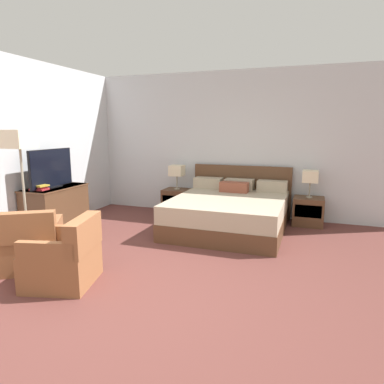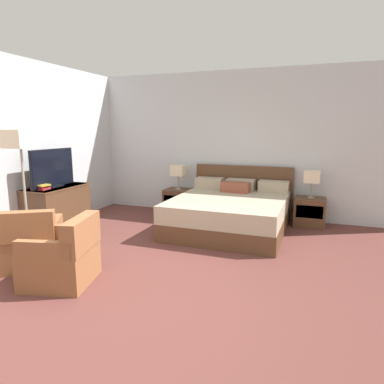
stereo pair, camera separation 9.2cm
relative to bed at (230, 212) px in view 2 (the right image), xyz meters
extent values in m
plane|color=brown|center=(-0.28, -2.86, -0.31)|extent=(11.62, 11.62, 0.00)
cube|color=silver|center=(-0.28, 1.05, 1.09)|extent=(6.65, 0.06, 2.79)
cube|color=silver|center=(-3.04, -1.22, 1.09)|extent=(0.06, 5.67, 2.79)
cube|color=brown|center=(0.00, -0.08, -0.17)|extent=(1.82, 2.02, 0.28)
cube|color=tan|center=(0.00, -0.08, 0.11)|extent=(1.80, 2.00, 0.28)
cube|color=brown|center=(0.00, 0.95, 0.19)|extent=(1.89, 0.05, 1.00)
cube|color=tan|center=(-0.61, 0.76, 0.35)|extent=(0.53, 0.28, 0.20)
cube|color=tan|center=(0.00, 0.76, 0.35)|extent=(0.53, 0.28, 0.20)
cube|color=tan|center=(0.61, 0.76, 0.35)|extent=(0.53, 0.28, 0.20)
cube|color=brown|center=(-0.04, 0.49, 0.34)|extent=(0.51, 0.22, 0.18)
cube|color=brown|center=(-1.26, 0.73, -0.06)|extent=(0.52, 0.46, 0.50)
cube|color=#3C2718|center=(-1.26, 0.50, -0.01)|extent=(0.44, 0.01, 0.22)
cube|color=brown|center=(1.26, 0.73, -0.06)|extent=(0.52, 0.46, 0.50)
cube|color=#3C2718|center=(1.26, 0.50, -0.01)|extent=(0.44, 0.01, 0.22)
cylinder|color=gray|center=(-1.26, 0.73, 0.20)|extent=(0.11, 0.11, 0.02)
cylinder|color=gray|center=(-1.26, 0.73, 0.34)|extent=(0.02, 0.02, 0.26)
cube|color=beige|center=(-1.26, 0.73, 0.57)|extent=(0.27, 0.27, 0.21)
cylinder|color=gray|center=(1.26, 0.73, 0.20)|extent=(0.11, 0.11, 0.02)
cylinder|color=gray|center=(1.26, 0.73, 0.34)|extent=(0.02, 0.02, 0.26)
cube|color=beige|center=(1.26, 0.73, 0.57)|extent=(0.27, 0.27, 0.21)
cube|color=brown|center=(-2.71, -1.08, 0.07)|extent=(0.55, 1.05, 0.75)
cube|color=brown|center=(-2.71, -1.08, 0.44)|extent=(0.56, 1.08, 0.02)
cube|color=black|center=(-2.71, -1.12, 0.46)|extent=(0.18, 0.29, 0.02)
cube|color=black|center=(-2.71, -1.12, 0.76)|extent=(0.04, 0.92, 0.62)
cube|color=black|center=(-2.69, -1.12, 0.76)|extent=(0.01, 0.90, 0.59)
cube|color=#B7282D|center=(-2.72, -1.40, 0.46)|extent=(0.26, 0.20, 0.03)
cube|color=#B7282D|center=(-2.71, -1.40, 0.49)|extent=(0.20, 0.15, 0.03)
cube|color=gold|center=(-2.69, -1.40, 0.52)|extent=(0.23, 0.21, 0.02)
cube|color=#935B38|center=(-1.94, -2.40, -0.11)|extent=(0.94, 0.94, 0.40)
cube|color=#935B38|center=(-1.79, -2.63, 0.27)|extent=(0.66, 0.50, 0.36)
cube|color=#935B38|center=(-2.19, -2.56, 0.18)|extent=(0.41, 0.58, 0.18)
cube|color=#935B38|center=(-1.69, -2.24, 0.18)|extent=(0.41, 0.58, 0.18)
cube|color=#935B38|center=(-1.26, -2.67, -0.11)|extent=(0.83, 0.83, 0.40)
cube|color=#935B38|center=(-1.00, -2.60, 0.27)|extent=(0.33, 0.70, 0.36)
cube|color=#935B38|center=(-1.19, -2.96, 0.18)|extent=(0.63, 0.24, 0.18)
cube|color=#935B38|center=(-1.33, -2.38, 0.18)|extent=(0.63, 0.24, 0.18)
cylinder|color=gray|center=(-2.41, -2.00, -0.30)|extent=(0.28, 0.28, 0.02)
cylinder|color=gray|center=(-2.41, -2.00, 0.43)|extent=(0.03, 0.03, 1.42)
cube|color=beige|center=(-2.41, -2.00, 1.26)|extent=(0.34, 0.34, 0.24)
camera|label=1|loc=(1.30, -5.55, 1.39)|focal=32.00mm
camera|label=2|loc=(1.39, -5.52, 1.39)|focal=32.00mm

